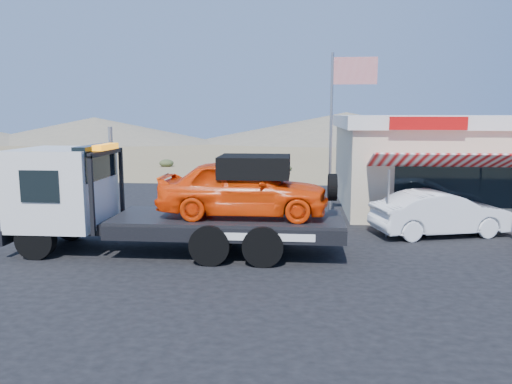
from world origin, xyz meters
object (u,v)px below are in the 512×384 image
(tow_truck, at_px, (169,195))
(flagpole, at_px, (338,120))
(white_sedan, at_px, (440,213))
(jerky_store, at_px, (461,161))

(tow_truck, distance_m, flagpole, 6.48)
(white_sedan, height_order, jerky_store, jerky_store)
(tow_truck, xyz_separation_m, white_sedan, (8.38, 2.73, -0.92))
(jerky_store, xyz_separation_m, flagpole, (-5.57, -4.47, 1.77))
(jerky_store, bearing_deg, tow_truck, -142.94)
(tow_truck, bearing_deg, flagpole, 35.04)
(jerky_store, bearing_deg, flagpole, -141.21)
(white_sedan, relative_size, jerky_store, 0.43)
(tow_truck, bearing_deg, jerky_store, 37.06)
(jerky_store, bearing_deg, white_sedan, -112.73)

